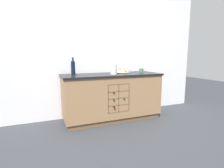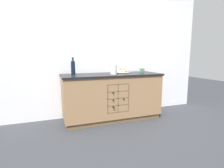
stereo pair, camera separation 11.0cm
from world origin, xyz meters
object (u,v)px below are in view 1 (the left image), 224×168
standing_wine_bottle (73,67)px  fruit_bowl (123,71)px  white_pitcher (114,69)px  ceramic_mug (141,70)px

standing_wine_bottle → fruit_bowl: bearing=0.9°
white_pitcher → standing_wine_bottle: size_ratio=0.59×
fruit_bowl → standing_wine_bottle: (-0.99, -0.02, 0.10)m
white_pitcher → standing_wine_bottle: 0.74m
fruit_bowl → standing_wine_bottle: standing_wine_bottle is taller
fruit_bowl → ceramic_mug: 0.40m
ceramic_mug → standing_wine_bottle: bearing=178.4°
fruit_bowl → standing_wine_bottle: bearing=-179.1°
fruit_bowl → white_pitcher: white_pitcher is taller
fruit_bowl → ceramic_mug: fruit_bowl is taller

